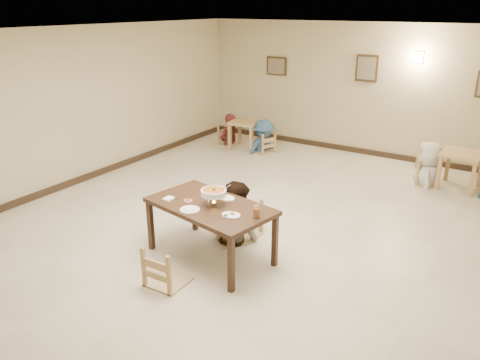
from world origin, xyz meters
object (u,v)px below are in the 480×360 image
Objects in this scene: drink_glass at (256,212)px; bg_table_right at (462,159)px; bg_table_left at (245,126)px; bg_diner_c at (432,142)px; bg_chair_rl at (429,161)px; chair_near at (166,247)px; curry_warmer at (214,193)px; main_table at (210,210)px; bg_diner_a at (229,114)px; bg_chair_ll at (229,127)px; chair_far at (242,204)px; bg_chair_lr at (264,133)px; main_diner at (236,182)px; bg_diner_b at (264,120)px.

bg_table_right is at bearing 69.64° from drink_glass.
bg_table_left is 4.33m from bg_diner_c.
chair_near is at bearing 142.37° from bg_chair_rl.
bg_table_right is (2.44, 4.70, -0.40)m from curry_warmer.
main_table is 1.17× the size of bg_diner_a.
drink_glass is 6.08m from bg_chair_ll.
chair_near is at bearing -141.94° from bg_chair_ll.
bg_table_left is (-2.42, 3.99, 0.02)m from chair_far.
curry_warmer reaches higher than bg_chair_rl.
bg_chair_ll is at bearing -106.57° from bg_diner_c.
chair_far is 1.39× the size of bg_table_left.
bg_diner_a is at bearing 11.44° from bg_chair_ll.
main_table is at bearing -97.46° from chair_near.
bg_chair_ll is (-3.65, 4.84, -0.43)m from drink_glass.
bg_table_right is at bearing -79.70° from bg_chair_ll.
chair_far is at bearing -95.69° from chair_near.
bg_chair_lr is at bearing 112.15° from curry_warmer.
drink_glass is 0.21× the size of bg_table_right.
bg_chair_lr is (-1.85, 4.08, -0.44)m from main_diner.
bg_diner_b is (0.52, -0.01, 0.24)m from bg_table_left.
bg_chair_ll is 0.57× the size of bg_diner_b.
bg_chair_lr is at bearing 106.68° from bg_diner_b.
bg_table_left is 0.98× the size of bg_table_right.
chair_far reaches higher than bg_chair_rl.
main_diner reaches higher than bg_chair_rl.
bg_diner_a is at bearing 127.07° from drink_glass.
bg_diner_a is at bearing -71.75° from bg_chair_lr.
bg_diner_b is at bearing 121.83° from main_table.
bg_diner_c is (1.87, 4.65, -0.14)m from curry_warmer.
bg_table_left is 4.32m from bg_chair_rl.
curry_warmer reaches higher than bg_table_left.
curry_warmer is 0.42× the size of bg_chair_ll.
bg_chair_ll is at bearing 131.48° from main_table.
bg_diner_a is (-3.65, 4.84, -0.09)m from drink_glass.
chair_far is at bearing 98.48° from main_table.
chair_near reaches higher than bg_chair_rl.
bg_table_left is 0.57m from bg_diner_b.
main_diner reaches higher than bg_diner_a.
bg_chair_rl is at bearing -112.01° from chair_near.
bg_chair_rl is 0.54× the size of bg_diner_c.
bg_table_right is at bearing 80.46° from bg_diner_c.
curry_warmer is 5.37m from bg_table_left.
curry_warmer reaches higher than chair_near.
bg_chair_ll is 0.99× the size of bg_chair_rl.
bg_diner_a reaches higher than drink_glass.
main_table is 1.97× the size of bg_chair_lr.
chair_near is 0.64× the size of bg_diner_b.
main_table is at bearing 41.29° from bg_diner_a.
bg_diner_c is at bearing 98.26° from bg_diner_a.
drink_glass reaches higher than bg_table_left.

